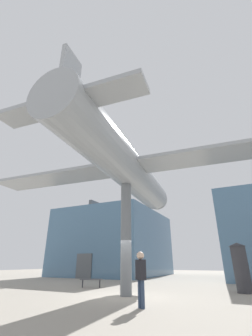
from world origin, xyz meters
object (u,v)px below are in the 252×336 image
object	(u,v)px
visitor_person	(141,274)
plaza_bench	(91,280)
info_kiosk	(241,266)
support_pylon_central	(126,235)
suspended_airplane	(127,169)

from	to	relation	value
visitor_person	plaza_bench	distance (m)	7.50
plaza_bench	info_kiosk	world-z (taller)	info_kiosk
support_pylon_central	suspended_airplane	bearing A→B (deg)	95.26
plaza_bench	support_pylon_central	bearing A→B (deg)	-34.33
info_kiosk	support_pylon_central	bearing A→B (deg)	-143.84
support_pylon_central	visitor_person	bearing A→B (deg)	-53.88
info_kiosk	suspended_airplane	bearing A→B (deg)	-145.36
visitor_person	plaza_bench	xyz separation A→B (m)	(-5.52, 5.02, -0.64)
suspended_airplane	visitor_person	distance (m)	6.36
visitor_person	info_kiosk	xyz separation A→B (m)	(3.22, 6.18, 0.19)
plaza_bench	visitor_person	bearing A→B (deg)	-42.29
support_pylon_central	plaza_bench	world-z (taller)	support_pylon_central
visitor_person	suspended_airplane	bearing A→B (deg)	159.32
suspended_airplane	info_kiosk	distance (m)	8.10
plaza_bench	info_kiosk	bearing A→B (deg)	7.53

